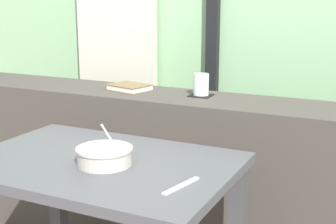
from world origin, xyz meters
name	(u,v)px	position (x,y,z in m)	size (l,w,h in m)	color
dark_console_ledge	(186,177)	(0.00, 0.55, 0.40)	(2.80, 0.37, 0.80)	#423D38
breakfast_table	(100,192)	(-0.04, -0.11, 0.57)	(0.96, 0.65, 0.69)	#414145
coaster_square	(201,95)	(0.06, 0.59, 0.81)	(0.10, 0.10, 0.01)	black
juice_glass	(201,86)	(0.06, 0.59, 0.85)	(0.07, 0.07, 0.10)	white
closed_book	(129,87)	(-0.32, 0.57, 0.82)	(0.22, 0.19, 0.03)	brown
soup_bowl	(105,156)	(0.00, -0.14, 0.72)	(0.20, 0.20, 0.15)	#BCB7A8
fork_utensil	(181,186)	(0.32, -0.21, 0.69)	(0.02, 0.17, 0.01)	silver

